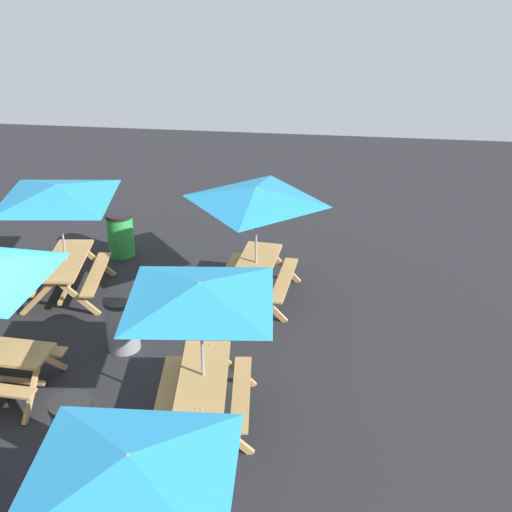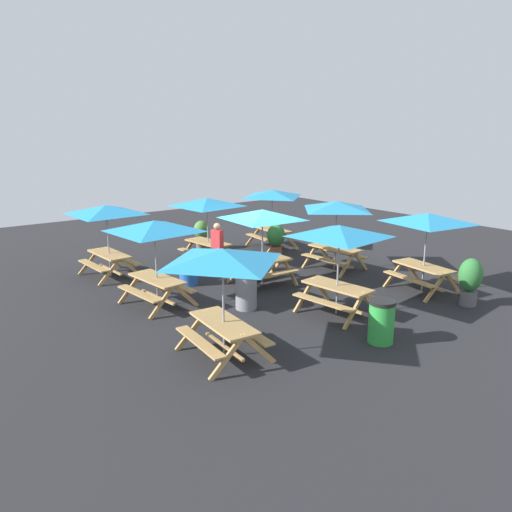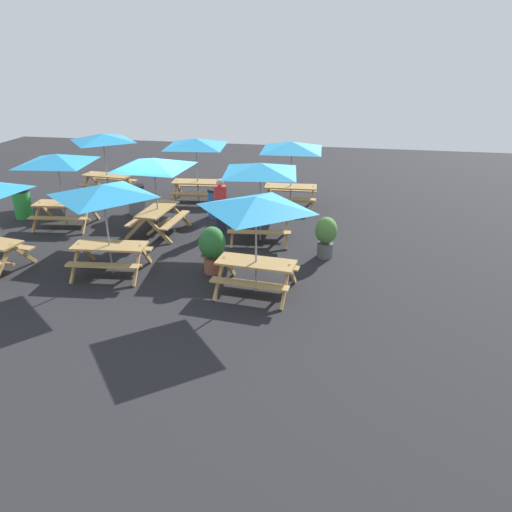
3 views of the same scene
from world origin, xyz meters
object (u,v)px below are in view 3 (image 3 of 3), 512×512
object	(u,v)px
picnic_table_1	(103,142)
trash_bin_green	(22,203)
potted_plant_0	(326,235)
potted_plant_1	(212,247)
picnic_table_7	(154,169)
person_standing	(220,204)
trash_bin_gray	(136,200)
picnic_table_0	(103,197)
picnic_table_4	(260,174)
picnic_table_6	(196,147)
picnic_table_2	(256,210)
picnic_table_3	(57,164)
picnic_table_8	(292,151)
trash_bin_blue	(216,203)

from	to	relation	value
picnic_table_1	trash_bin_green	size ratio (longest dim) A/B	2.38
potted_plant_0	potted_plant_1	size ratio (longest dim) A/B	0.93
picnic_table_7	person_standing	size ratio (longest dim) A/B	1.69
trash_bin_gray	picnic_table_1	bearing A→B (deg)	-45.43
picnic_table_0	picnic_table_7	world-z (taller)	same
picnic_table_4	trash_bin_gray	distance (m)	5.09
picnic_table_4	trash_bin_gray	bearing A→B (deg)	-26.86
picnic_table_6	trash_bin_green	world-z (taller)	picnic_table_6
trash_bin_gray	person_standing	world-z (taller)	person_standing
picnic_table_2	picnic_table_3	distance (m)	7.54
potted_plant_0	picnic_table_1	bearing A→B (deg)	-28.62
picnic_table_1	picnic_table_8	xyz separation A→B (m)	(-7.07, 0.35, 0.00)
picnic_table_8	person_standing	distance (m)	3.61
trash_bin_green	potted_plant_0	size ratio (longest dim) A/B	0.87
picnic_table_1	potted_plant_1	xyz separation A→B (m)	(-5.79, 6.18, -1.29)
picnic_table_0	picnic_table_6	xyz separation A→B (m)	(-0.39, -6.34, 0.00)
trash_bin_blue	trash_bin_gray	bearing A→B (deg)	2.83
trash_bin_blue	picnic_table_4	bearing A→B (deg)	134.55
picnic_table_2	picnic_table_6	world-z (taller)	same
picnic_table_4	picnic_table_2	bearing A→B (deg)	91.74
trash_bin_gray	trash_bin_blue	bearing A→B (deg)	-177.17
trash_bin_green	picnic_table_8	bearing A→B (deg)	-162.03
picnic_table_8	trash_bin_blue	world-z (taller)	picnic_table_8
potted_plant_0	picnic_table_7	bearing A→B (deg)	-10.82
picnic_table_1	picnic_table_3	world-z (taller)	same
picnic_table_6	potted_plant_0	distance (m)	6.64
picnic_table_2	trash_bin_blue	bearing A→B (deg)	-60.34
picnic_table_1	trash_bin_blue	distance (m)	5.37
picnic_table_2	picnic_table_3	size ratio (longest dim) A/B	0.83
picnic_table_1	trash_bin_green	world-z (taller)	picnic_table_1
picnic_table_0	trash_bin_blue	world-z (taller)	picnic_table_0
trash_bin_green	person_standing	world-z (taller)	person_standing
picnic_table_4	picnic_table_7	xyz separation A→B (m)	(3.17, -0.06, 0.00)
picnic_table_6	picnic_table_1	bearing A→B (deg)	-10.87
picnic_table_7	trash_bin_green	distance (m)	5.18
potted_plant_1	trash_bin_green	bearing A→B (deg)	-22.62
picnic_table_3	trash_bin_gray	world-z (taller)	picnic_table_3
picnic_table_7	picnic_table_8	bearing A→B (deg)	135.92
picnic_table_6	picnic_table_8	xyz separation A→B (m)	(-3.39, 0.02, 0.00)
picnic_table_1	person_standing	world-z (taller)	picnic_table_1
picnic_table_6	trash_bin_gray	world-z (taller)	picnic_table_6
picnic_table_8	trash_bin_gray	bearing A→B (deg)	15.67
picnic_table_6	trash_bin_gray	bearing A→B (deg)	40.38
picnic_table_1	potted_plant_1	size ratio (longest dim) A/B	1.92
picnic_table_3	trash_bin_blue	distance (m)	5.02
trash_bin_green	potted_plant_1	world-z (taller)	potted_plant_1
picnic_table_8	potted_plant_0	world-z (taller)	picnic_table_8
picnic_table_2	potted_plant_0	world-z (taller)	picnic_table_2
picnic_table_3	potted_plant_1	size ratio (longest dim) A/B	2.31
trash_bin_gray	person_standing	xyz separation A→B (m)	(-3.25, 1.23, 0.39)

